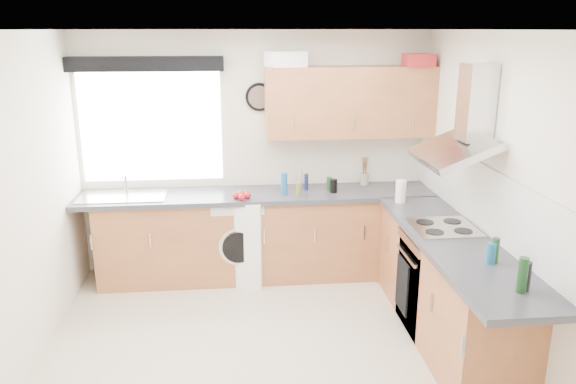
{
  "coord_description": "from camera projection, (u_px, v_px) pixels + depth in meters",
  "views": [
    {
      "loc": [
        -0.22,
        -3.95,
        2.51
      ],
      "look_at": [
        0.25,
        0.85,
        1.1
      ],
      "focal_mm": 35.0,
      "sensor_mm": 36.0,
      "label": 1
    }
  ],
  "objects": [
    {
      "name": "ground_plane",
      "position": [
        267.0,
        354.0,
        4.5
      ],
      "size": [
        3.6,
        3.6,
        0.0
      ],
      "primitive_type": "plane",
      "color": "beige"
    },
    {
      "name": "ceiling",
      "position": [
        264.0,
        30.0,
        3.8
      ],
      "size": [
        3.6,
        3.6,
        0.02
      ],
      "primitive_type": "cube",
      "color": "white",
      "rests_on": "wall_back"
    },
    {
      "name": "wall_back",
      "position": [
        255.0,
        154.0,
        5.87
      ],
      "size": [
        3.6,
        0.02,
        2.5
      ],
      "primitive_type": "cube",
      "color": "silver",
      "rests_on": "ground_plane"
    },
    {
      "name": "wall_front",
      "position": [
        290.0,
        331.0,
        2.43
      ],
      "size": [
        3.6,
        0.02,
        2.5
      ],
      "primitive_type": "cube",
      "color": "silver",
      "rests_on": "ground_plane"
    },
    {
      "name": "wall_left",
      "position": [
        12.0,
        213.0,
        3.98
      ],
      "size": [
        0.02,
        3.6,
        2.5
      ],
      "primitive_type": "cube",
      "color": "silver",
      "rests_on": "ground_plane"
    },
    {
      "name": "wall_right",
      "position": [
        499.0,
        199.0,
        4.31
      ],
      "size": [
        0.02,
        3.6,
        2.5
      ],
      "primitive_type": "cube",
      "color": "silver",
      "rests_on": "ground_plane"
    },
    {
      "name": "window",
      "position": [
        151.0,
        127.0,
        5.67
      ],
      "size": [
        1.4,
        0.02,
        1.1
      ],
      "primitive_type": "cube",
      "color": "white",
      "rests_on": "wall_back"
    },
    {
      "name": "window_blind",
      "position": [
        146.0,
        64.0,
        5.41
      ],
      "size": [
        1.5,
        0.18,
        0.14
      ],
      "primitive_type": "cube",
      "color": "black",
      "rests_on": "wall_back"
    },
    {
      "name": "splashback",
      "position": [
        480.0,
        196.0,
        4.62
      ],
      "size": [
        0.01,
        3.0,
        0.54
      ],
      "primitive_type": "cube",
      "color": "white",
      "rests_on": "wall_right"
    },
    {
      "name": "base_cab_back",
      "position": [
        248.0,
        237.0,
        5.81
      ],
      "size": [
        3.0,
        0.58,
        0.86
      ],
      "primitive_type": "cube",
      "color": "brown",
      "rests_on": "ground_plane"
    },
    {
      "name": "base_cab_corner",
      "position": [
        399.0,
        232.0,
        5.95
      ],
      "size": [
        0.6,
        0.6,
        0.86
      ],
      "primitive_type": "cube",
      "color": "brown",
      "rests_on": "ground_plane"
    },
    {
      "name": "base_cab_right",
      "position": [
        447.0,
        289.0,
        4.66
      ],
      "size": [
        0.58,
        2.1,
        0.86
      ],
      "primitive_type": "cube",
      "color": "brown",
      "rests_on": "ground_plane"
    },
    {
      "name": "worktop_back",
      "position": [
        257.0,
        195.0,
        5.68
      ],
      "size": [
        3.6,
        0.62,
        0.05
      ],
      "primitive_type": "cube",
      "color": "#2F2F35",
      "rests_on": "base_cab_back"
    },
    {
      "name": "worktop_right",
      "position": [
        457.0,
        244.0,
        4.39
      ],
      "size": [
        0.62,
        2.42,
        0.05
      ],
      "primitive_type": "cube",
      "color": "#2F2F35",
      "rests_on": "base_cab_right"
    },
    {
      "name": "sink",
      "position": [
        123.0,
        193.0,
        5.54
      ],
      "size": [
        0.84,
        0.46,
        0.1
      ],
      "primitive_type": null,
      "color": "#BABABA",
      "rests_on": "worktop_back"
    },
    {
      "name": "oven",
      "position": [
        439.0,
        281.0,
        4.8
      ],
      "size": [
        0.56,
        0.58,
        0.85
      ],
      "primitive_type": "cube",
      "color": "black",
      "rests_on": "ground_plane"
    },
    {
      "name": "hob_plate",
      "position": [
        444.0,
        227.0,
        4.67
      ],
      "size": [
        0.52,
        0.52,
        0.01
      ],
      "primitive_type": "cube",
      "color": "#BABABA",
      "rests_on": "worktop_right"
    },
    {
      "name": "extractor_hood",
      "position": [
        464.0,
        126.0,
        4.44
      ],
      "size": [
        0.52,
        0.78,
        0.66
      ],
      "primitive_type": null,
      "color": "#BABABA",
      "rests_on": "wall_right"
    },
    {
      "name": "upper_cabinets",
      "position": [
        350.0,
        102.0,
        5.63
      ],
      "size": [
        1.7,
        0.35,
        0.7
      ],
      "primitive_type": "cube",
      "color": "brown",
      "rests_on": "wall_back"
    },
    {
      "name": "washing_machine",
      "position": [
        238.0,
        237.0,
        5.8
      ],
      "size": [
        0.73,
        0.72,
        0.88
      ],
      "primitive_type": "cube",
      "rotation": [
        0.0,
        0.0,
        -0.27
      ],
      "color": "white",
      "rests_on": "ground_plane"
    },
    {
      "name": "wall_clock",
      "position": [
        260.0,
        97.0,
        5.67
      ],
      "size": [
        0.29,
        0.04,
        0.29
      ],
      "primitive_type": "cylinder",
      "rotation": [
        1.57,
        0.0,
        0.0
      ],
      "color": "black",
      "rests_on": "wall_back"
    },
    {
      "name": "casserole",
      "position": [
        286.0,
        59.0,
        5.43
      ],
      "size": [
        0.42,
        0.36,
        0.15
      ],
      "primitive_type": "cube",
      "rotation": [
        0.0,
        0.0,
        0.32
      ],
      "color": "white",
      "rests_on": "upper_cabinets"
    },
    {
      "name": "storage_box",
      "position": [
        419.0,
        60.0,
        5.48
      ],
      "size": [
        0.3,
        0.26,
        0.12
      ],
      "primitive_type": "cube",
      "rotation": [
        0.0,
        0.0,
        0.15
      ],
      "color": "red",
      "rests_on": "upper_cabinets"
    },
    {
      "name": "utensil_pot",
      "position": [
        364.0,
        179.0,
        5.96
      ],
      "size": [
        0.11,
        0.11,
        0.12
      ],
      "primitive_type": "cylinder",
      "rotation": [
        0.0,
        0.0,
        -0.26
      ],
      "color": "gray",
      "rests_on": "worktop_back"
    },
    {
      "name": "kitchen_roll",
      "position": [
        401.0,
        191.0,
        5.34
      ],
      "size": [
        0.12,
        0.12,
        0.22
      ],
      "primitive_type": "cylinder",
      "rotation": [
        0.0,
        0.0,
        -0.25
      ],
      "color": "white",
      "rests_on": "worktop_right"
    },
    {
      "name": "tomato_cluster",
      "position": [
        242.0,
        196.0,
        5.46
      ],
      "size": [
        0.17,
        0.17,
        0.07
      ],
      "primitive_type": null,
      "rotation": [
        0.0,
        0.0,
        -0.1
      ],
      "color": "#B1101B",
      "rests_on": "worktop_back"
    },
    {
      "name": "jar_0",
      "position": [
        300.0,
        178.0,
        5.86
      ],
      "size": [
        0.04,
        0.04,
        0.19
      ],
      "primitive_type": "cylinder",
      "color": "#B2A398",
      "rests_on": "worktop_back"
    },
    {
      "name": "jar_1",
      "position": [
        329.0,
        184.0,
        5.75
      ],
      "size": [
        0.06,
        0.06,
        0.14
      ],
      "primitive_type": "cylinder",
      "color": "#18431B",
      "rests_on": "worktop_back"
    },
    {
      "name": "jar_2",
      "position": [
        298.0,
        189.0,
        5.57
      ],
      "size": [
        0.05,
        0.05,
        0.13
      ],
      "primitive_type": "cylinder",
      "color": "olive",
      "rests_on": "worktop_back"
    },
    {
      "name": "jar_3",
      "position": [
        306.0,
        182.0,
        5.75
      ],
      "size": [
        0.04,
        0.04,
        0.17
      ],
      "primitive_type": "cylinder",
      "color": "#131742",
      "rests_on": "worktop_back"
    },
    {
      "name": "jar_4",
      "position": [
        284.0,
        184.0,
        5.58
      ],
      "size": [
        0.06,
        0.06,
        0.22
      ],
      "primitive_type": "cylinder",
      "color": "#1C518A",
      "rests_on": "worktop_back"
    },
    {
      "name": "jar_5",
      "position": [
        334.0,
        186.0,
        5.67
      ],
      "size": [
        0.07,
        0.07,
        0.14
      ],
      "primitive_type": "cylinder",
      "color": "black",
      "rests_on": "worktop_back"
    },
    {
      "name": "bottle_0",
      "position": [
        522.0,
        275.0,
        3.51
      ],
      "size": [
        0.06,
        0.06,
        0.23
      ],
      "primitive_type": "cylinder",
      "color": "#143817",
      "rests_on": "worktop_right"
    },
    {
      "name": "bottle_1",
      "position": [
        495.0,
        250.0,
        3.96
      ],
      "size": [
        0.05,
        0.05,
        0.19
      ],
      "primitive_type": "cylinder",
      "color": "#17421C",
      "rests_on": "worktop_right"
    },
    {
      "name": "bottle_2",
      "position": [
        525.0,
        276.0,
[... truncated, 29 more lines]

